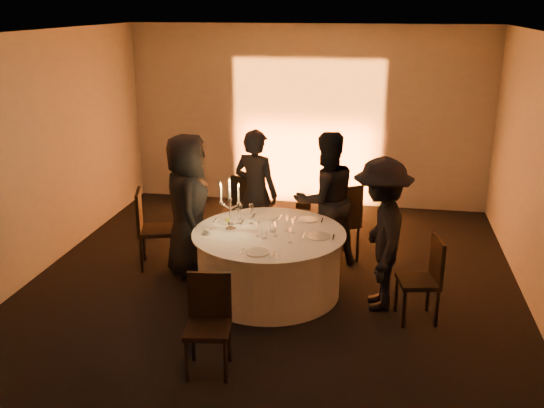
% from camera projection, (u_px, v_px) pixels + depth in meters
% --- Properties ---
extents(floor, '(7.00, 7.00, 0.00)m').
position_uv_depth(floor, '(269.00, 292.00, 7.30)').
color(floor, black).
rests_on(floor, ground).
extents(ceiling, '(7.00, 7.00, 0.00)m').
position_uv_depth(ceiling, '(269.00, 34.00, 6.35)').
color(ceiling, white).
rests_on(ceiling, wall_back).
extents(wall_back, '(7.00, 0.00, 7.00)m').
position_uv_depth(wall_back, '(308.00, 117.00, 10.09)').
color(wall_back, '#BBB5AE').
rests_on(wall_back, floor).
extents(wall_front, '(7.00, 0.00, 7.00)m').
position_uv_depth(wall_front, '(159.00, 327.00, 3.56)').
color(wall_front, '#BBB5AE').
rests_on(wall_front, floor).
extents(wall_left, '(0.00, 7.00, 7.00)m').
position_uv_depth(wall_left, '(26.00, 160.00, 7.34)').
color(wall_left, '#BBB5AE').
rests_on(wall_left, floor).
extents(uplighter_fixture, '(0.25, 0.12, 0.10)m').
position_uv_depth(uplighter_fixture, '(304.00, 205.00, 10.27)').
color(uplighter_fixture, black).
rests_on(uplighter_fixture, floor).
extents(banquet_table, '(1.80, 1.80, 0.77)m').
position_uv_depth(banquet_table, '(269.00, 262.00, 7.18)').
color(banquet_table, black).
rests_on(banquet_table, floor).
extents(chair_left, '(0.57, 0.57, 1.04)m').
position_uv_depth(chair_left, '(149.00, 224.00, 7.84)').
color(chair_left, black).
rests_on(chair_left, floor).
extents(chair_back_left, '(0.58, 0.58, 1.05)m').
position_uv_depth(chair_back_left, '(251.00, 207.00, 8.49)').
color(chair_back_left, black).
rests_on(chair_back_left, floor).
extents(chair_back_right, '(0.64, 0.64, 1.07)m').
position_uv_depth(chair_back_right, '(341.00, 218.00, 7.99)').
color(chair_back_right, black).
rests_on(chair_back_right, floor).
extents(chair_right, '(0.49, 0.49, 0.95)m').
position_uv_depth(chair_right, '(426.00, 275.00, 6.51)').
color(chair_right, black).
rests_on(chair_right, floor).
extents(chair_front, '(0.47, 0.47, 0.94)m').
position_uv_depth(chair_front, '(209.00, 317.00, 5.64)').
color(chair_front, black).
rests_on(chair_front, floor).
extents(guest_left, '(0.83, 1.03, 1.82)m').
position_uv_depth(guest_left, '(188.00, 206.00, 7.53)').
color(guest_left, black).
rests_on(guest_left, floor).
extents(guest_back_left, '(0.74, 0.61, 1.75)m').
position_uv_depth(guest_back_left, '(256.00, 193.00, 8.13)').
color(guest_back_left, black).
rests_on(guest_back_left, floor).
extents(guest_back_right, '(1.09, 1.03, 1.79)m').
position_uv_depth(guest_back_right, '(326.00, 200.00, 7.81)').
color(guest_back_right, black).
rests_on(guest_back_right, floor).
extents(guest_right, '(0.75, 1.18, 1.75)m').
position_uv_depth(guest_right, '(381.00, 235.00, 6.70)').
color(guest_right, black).
rests_on(guest_right, floor).
extents(plate_left, '(0.36, 0.27, 0.08)m').
position_uv_depth(plate_left, '(228.00, 221.00, 7.38)').
color(plate_left, silver).
rests_on(plate_left, banquet_table).
extents(plate_back_left, '(0.35, 0.27, 0.01)m').
position_uv_depth(plate_back_left, '(267.00, 216.00, 7.56)').
color(plate_back_left, silver).
rests_on(plate_back_left, banquet_table).
extents(plate_back_right, '(0.35, 0.24, 0.01)m').
position_uv_depth(plate_back_right, '(308.00, 220.00, 7.44)').
color(plate_back_right, silver).
rests_on(plate_back_right, banquet_table).
extents(plate_right, '(0.36, 0.27, 0.01)m').
position_uv_depth(plate_right, '(318.00, 236.00, 6.91)').
color(plate_right, silver).
rests_on(plate_right, banquet_table).
extents(plate_front, '(0.36, 0.26, 0.01)m').
position_uv_depth(plate_front, '(257.00, 252.00, 6.47)').
color(plate_front, silver).
rests_on(plate_front, banquet_table).
extents(coffee_cup, '(0.11, 0.11, 0.07)m').
position_uv_depth(coffee_cup, '(206.00, 232.00, 6.99)').
color(coffee_cup, silver).
rests_on(coffee_cup, banquet_table).
extents(candelabra, '(0.26, 0.13, 0.63)m').
position_uv_depth(candelabra, '(230.00, 212.00, 7.06)').
color(candelabra, silver).
rests_on(candelabra, banquet_table).
extents(wine_glass_a, '(0.07, 0.07, 0.19)m').
position_uv_depth(wine_glass_a, '(276.00, 225.00, 6.89)').
color(wine_glass_a, white).
rests_on(wine_glass_a, banquet_table).
extents(wine_glass_b, '(0.07, 0.07, 0.19)m').
position_uv_depth(wine_glass_b, '(237.00, 213.00, 7.29)').
color(wine_glass_b, white).
rests_on(wine_glass_b, banquet_table).
extents(wine_glass_c, '(0.07, 0.07, 0.19)m').
position_uv_depth(wine_glass_c, '(287.00, 220.00, 7.06)').
color(wine_glass_c, white).
rests_on(wine_glass_c, banquet_table).
extents(wine_glass_d, '(0.07, 0.07, 0.19)m').
position_uv_depth(wine_glass_d, '(290.00, 231.00, 6.71)').
color(wine_glass_d, white).
rests_on(wine_glass_d, banquet_table).
extents(wine_glass_e, '(0.07, 0.07, 0.19)m').
position_uv_depth(wine_glass_e, '(293.00, 222.00, 6.98)').
color(wine_glass_e, white).
rests_on(wine_glass_e, banquet_table).
extents(wine_glass_f, '(0.07, 0.07, 0.19)m').
position_uv_depth(wine_glass_f, '(251.00, 213.00, 7.28)').
color(wine_glass_f, white).
rests_on(wine_glass_f, banquet_table).
extents(wine_glass_g, '(0.07, 0.07, 0.19)m').
position_uv_depth(wine_glass_g, '(240.00, 209.00, 7.42)').
color(wine_glass_g, white).
rests_on(wine_glass_g, banquet_table).
extents(wine_glass_h, '(0.07, 0.07, 0.19)m').
position_uv_depth(wine_glass_h, '(251.00, 208.00, 7.45)').
color(wine_glass_h, white).
rests_on(wine_glass_h, banquet_table).
extents(wine_glass_i, '(0.07, 0.07, 0.19)m').
position_uv_depth(wine_glass_i, '(258.00, 225.00, 6.89)').
color(wine_glass_i, white).
rests_on(wine_glass_i, banquet_table).
extents(tumbler_a, '(0.07, 0.07, 0.09)m').
position_uv_depth(tumbler_a, '(264.00, 234.00, 6.86)').
color(tumbler_a, white).
rests_on(tumbler_a, banquet_table).
extents(tumbler_b, '(0.07, 0.07, 0.09)m').
position_uv_depth(tumbler_b, '(273.00, 228.00, 7.06)').
color(tumbler_b, white).
rests_on(tumbler_b, banquet_table).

